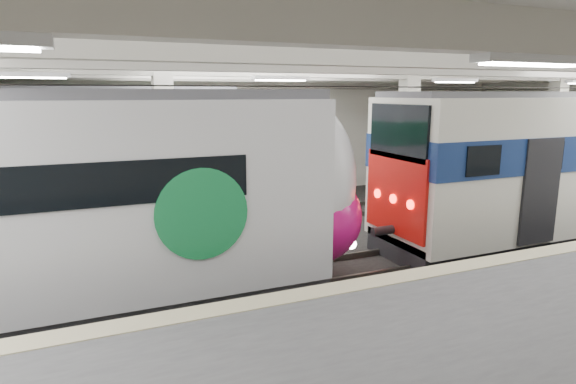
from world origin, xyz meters
name	(u,v)px	position (x,y,z in m)	size (l,w,h in m)	color
station_hall	(349,157)	(0.00, -1.74, 3.24)	(36.00, 24.00, 5.75)	black
modern_emu	(68,208)	(-5.43, 0.00, 2.27)	(14.43, 2.98, 4.63)	silver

